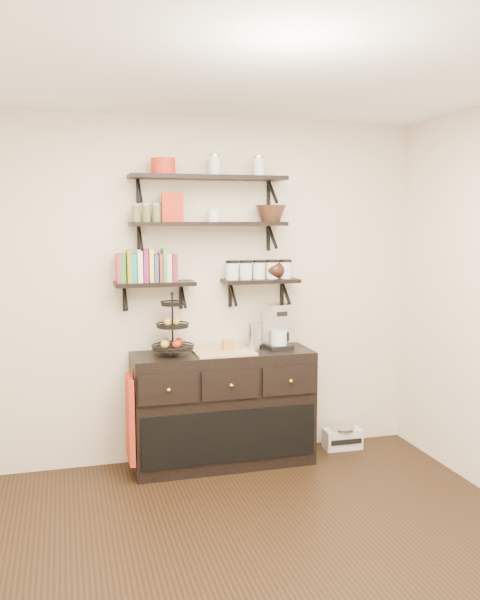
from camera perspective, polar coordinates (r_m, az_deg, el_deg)
name	(u,v)px	position (r m, az deg, el deg)	size (l,w,h in m)	color
floor	(275,565)	(3.85, 3.16, -22.68)	(3.50, 3.50, 0.00)	black
ceiling	(279,64)	(3.42, 3.50, 20.39)	(3.50, 3.50, 0.02)	white
back_wall	(205,291)	(5.06, -3.13, 0.79)	(3.50, 0.02, 2.70)	beige
shelf_top	(208,178)	(4.90, -2.87, 10.90)	(1.20, 0.27, 0.23)	black
shelf_mid	(209,224)	(4.89, -2.84, 6.81)	(1.20, 0.27, 0.23)	black
shelf_low_left	(155,285)	(4.86, -7.68, 1.39)	(0.60, 0.25, 0.23)	black
shelf_low_right	(260,282)	(5.04, 1.82, 1.66)	(0.60, 0.25, 0.23)	black
cookbooks	(147,267)	(4.84, -8.32, 2.98)	(0.43, 0.15, 0.26)	#AF283E
glass_canisters	(259,271)	(5.03, 1.72, 2.65)	(0.54, 0.10, 0.13)	silver
sideboard	(223,408)	(5.03, -1.54, -9.69)	(1.40, 0.50, 0.92)	black
fruit_stand	(173,334)	(4.82, -6.04, -3.08)	(0.31, 0.31, 0.46)	black
candle	(228,345)	(4.92, -1.12, -4.04)	(0.08, 0.08, 0.08)	#A77226
coffee_maker	(277,327)	(5.04, 3.36, -2.45)	(0.21, 0.21, 0.36)	black
thermal_carafe	(255,337)	(4.95, 1.32, -3.34)	(0.11, 0.11, 0.22)	silver
apron	(130,419)	(4.82, -9.83, -10.51)	(0.04, 0.27, 0.64)	maroon
radio	(342,438)	(5.53, 9.18, -12.11)	(0.32, 0.21, 0.19)	silver
recipe_box	(172,207)	(4.84, -6.09, 8.29)	(0.16, 0.06, 0.22)	red
walnut_bowl	(271,213)	(5.03, 2.78, 7.78)	(0.24, 0.24, 0.13)	black
ramekins	(213,216)	(4.90, -2.42, 7.59)	(0.09, 0.09, 0.10)	white
teapot	(276,269)	(5.07, 3.22, 2.81)	(0.20, 0.15, 0.15)	black
red_pot	(163,166)	(4.84, -6.91, 11.84)	(0.18, 0.18, 0.12)	red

